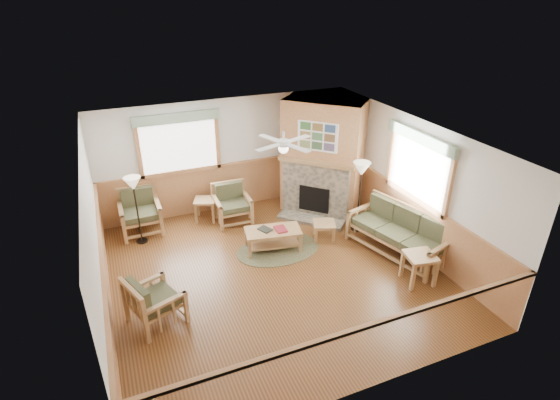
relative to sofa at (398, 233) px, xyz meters
name	(u,v)px	position (x,y,z in m)	size (l,w,h in m)	color
floor	(275,272)	(-2.55, 0.34, -0.48)	(6.00, 6.00, 0.01)	brown
ceiling	(274,138)	(-2.55, 0.34, 2.23)	(6.00, 6.00, 0.01)	white
wall_back	(227,155)	(-2.55, 3.34, 0.88)	(6.00, 0.02, 2.70)	silver
wall_front	(366,316)	(-2.55, -2.66, 0.88)	(6.00, 0.02, 2.70)	silver
wall_left	(96,245)	(-5.55, 0.34, 0.88)	(0.02, 6.00, 2.70)	silver
wall_right	(411,183)	(0.45, 0.34, 0.88)	(0.02, 6.00, 2.70)	silver
wainscot	(275,248)	(-2.55, 0.34, 0.08)	(6.00, 6.00, 1.10)	#AD7446
fireplace	(323,156)	(-0.50, 2.39, 0.88)	(2.20, 2.20, 2.70)	#AD7446
window_back	(175,111)	(-3.65, 3.30, 2.06)	(1.90, 0.16, 1.50)	white
window_right	(425,130)	(0.41, 0.14, 2.06)	(0.16, 1.90, 1.50)	white
ceiling_fan	(284,133)	(-2.25, 0.64, 2.19)	(1.24, 1.24, 0.36)	white
sofa	(398,233)	(0.00, 0.00, 0.00)	(0.84, 2.06, 0.95)	#A1794B
armchair_back_left	(140,213)	(-4.71, 2.89, 0.01)	(0.85, 0.85, 0.96)	#A1794B
armchair_back_right	(232,204)	(-2.71, 2.56, -0.03)	(0.78, 0.78, 0.88)	#A1794B
armchair_left	(155,300)	(-4.85, -0.17, -0.04)	(0.77, 0.77, 0.86)	#A1794B
coffee_table	(273,239)	(-2.28, 1.11, -0.25)	(1.13, 0.57, 0.45)	#A1794B
end_table_chairs	(205,209)	(-3.27, 2.89, -0.21)	(0.47, 0.45, 0.53)	#A1794B
end_table_sofa	(419,268)	(-0.21, -0.97, -0.18)	(0.53, 0.51, 0.59)	#A1794B
footstool	(324,231)	(-1.12, 1.06, -0.28)	(0.45, 0.45, 0.40)	#A1794B
braided_rug	(278,249)	(-2.19, 1.03, -0.47)	(1.78, 1.78, 0.01)	#4E4C31
floor_lamp_left	(137,210)	(-4.79, 2.46, 0.29)	(0.35, 0.35, 1.52)	black
floor_lamp_right	(359,197)	(-0.23, 1.14, 0.34)	(0.37, 0.37, 1.63)	black
book_red	(281,228)	(-2.13, 1.06, 0.01)	(0.22, 0.30, 0.03)	maroon
book_dark	(265,229)	(-2.43, 1.18, 0.01)	(0.20, 0.27, 0.03)	black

